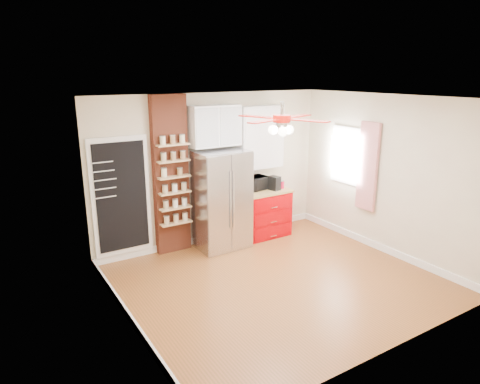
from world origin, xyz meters
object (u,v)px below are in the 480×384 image
coffee_maker (275,183)px  canister_left (282,185)px  fridge (221,200)px  pantry_jar_oats (164,173)px  toaster_oven (255,183)px  ceiling_fan (282,119)px  red_cabinet (264,212)px

coffee_maker → canister_left: bearing=-3.7°
fridge → pantry_jar_oats: bearing=169.5°
fridge → canister_left: (1.32, -0.03, 0.10)m
toaster_oven → pantry_jar_oats: pantry_jar_oats is taller
ceiling_fan → toaster_oven: ceiling_fan is taller
red_cabinet → coffee_maker: size_ratio=3.56×
fridge → canister_left: bearing=-1.2°
canister_left → pantry_jar_oats: (-2.28, 0.20, 0.47)m
red_cabinet → toaster_oven: toaster_oven is taller
fridge → coffee_maker: 1.14m
ceiling_fan → pantry_jar_oats: bearing=119.3°
toaster_oven → canister_left: size_ratio=3.22×
toaster_oven → ceiling_fan: bearing=-121.0°
canister_left → pantry_jar_oats: 2.34m
pantry_jar_oats → red_cabinet: bearing=-3.8°
coffee_maker → red_cabinet: bearing=133.9°
toaster_oven → canister_left: (0.48, -0.18, -0.06)m
fridge → coffee_maker: size_ratio=6.63×
ceiling_fan → coffee_maker: 2.36m
fridge → canister_left: size_ratio=12.44×
coffee_maker → canister_left: (0.19, 0.03, -0.06)m
red_cabinet → ceiling_fan: 2.75m
coffee_maker → pantry_jar_oats: pantry_jar_oats is taller
red_cabinet → toaster_oven: bearing=142.4°
canister_left → toaster_oven: bearing=159.5°
ceiling_fan → toaster_oven: bearing=66.3°
fridge → ceiling_fan: ceiling_fan is taller
fridge → toaster_oven: (0.83, 0.15, 0.15)m
ceiling_fan → canister_left: 2.51m
red_cabinet → canister_left: canister_left is taller
fridge → ceiling_fan: bearing=-88.2°
fridge → ceiling_fan: 2.25m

